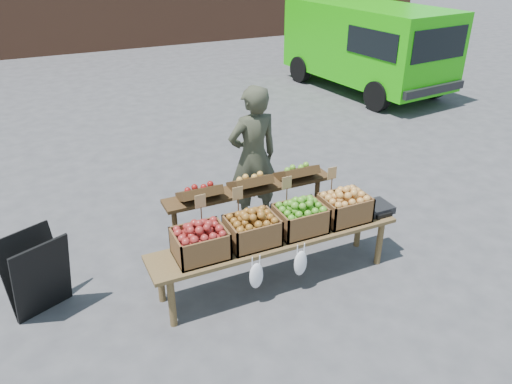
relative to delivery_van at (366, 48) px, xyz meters
name	(u,v)px	position (x,y,z in m)	size (l,w,h in m)	color
ground	(333,273)	(-4.64, -5.90, -0.97)	(80.00, 80.00, 0.00)	#464548
delivery_van	(366,48)	(0.00, 0.00, 0.00)	(1.99, 4.34, 1.95)	#1EC309
vendor	(253,157)	(-4.96, -4.49, -0.07)	(0.66, 0.43, 1.81)	#383B2B
chalkboard_sign	(37,275)	(-7.58, -5.18, -0.54)	(0.57, 0.31, 0.86)	black
back_table	(250,209)	(-5.25, -5.03, -0.45)	(2.10, 0.44, 1.04)	#3D2914
display_bench	(276,259)	(-5.28, -5.75, -0.69)	(2.70, 0.56, 0.57)	brown
crate_golden_apples	(200,244)	(-6.10, -5.75, -0.26)	(0.50, 0.40, 0.28)	maroon
crate_russet_pears	(252,231)	(-5.55, -5.75, -0.26)	(0.50, 0.40, 0.28)	#995A1E
crate_red_apples	(300,219)	(-5.00, -5.75, -0.26)	(0.50, 0.40, 0.28)	#398E11
crate_green_apples	(344,208)	(-4.45, -5.75, -0.26)	(0.50, 0.40, 0.28)	#ADA33C
weighing_scale	(375,208)	(-4.03, -5.75, -0.36)	(0.34, 0.30, 0.08)	black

